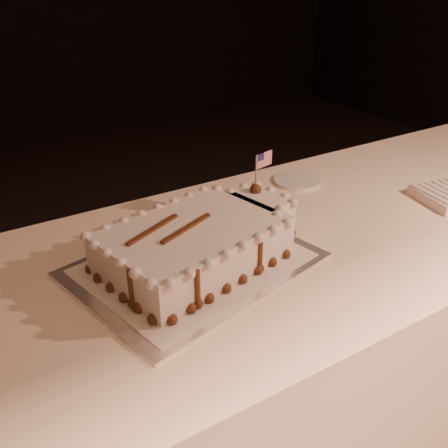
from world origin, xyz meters
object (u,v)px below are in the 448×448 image
cake_board (194,264)px  sheet_cake (203,240)px  banquet_table (299,340)px  side_plate (297,181)px

cake_board → sheet_cake: sheet_cake is taller
banquet_table → cake_board: 0.51m
banquet_table → sheet_cake: sheet_cake is taller
banquet_table → side_plate: bearing=56.7°
banquet_table → cake_board: bearing=179.7°
sheet_cake → side_plate: 0.54m
sheet_cake → side_plate: size_ratio=3.48×
cake_board → sheet_cake: 0.06m
sheet_cake → banquet_table: bearing=-1.5°
side_plate → cake_board: bearing=-153.6°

